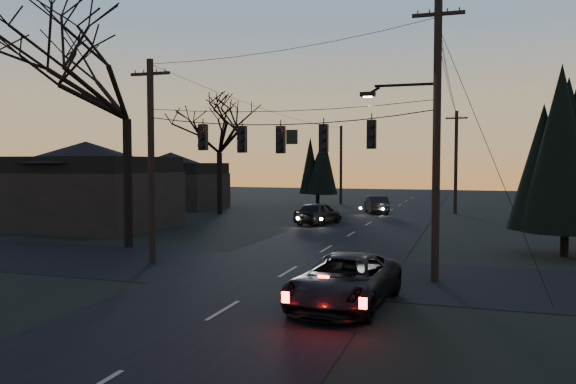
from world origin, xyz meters
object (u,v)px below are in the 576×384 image
(utility_pole_far_l, at_px, (341,204))
(sedan_oncoming_b, at_px, (376,205))
(bare_tree_left, at_px, (126,67))
(suv_near, at_px, (345,281))
(utility_pole_right, at_px, (435,281))
(utility_pole_far_r, at_px, (455,214))
(evergreen_right, at_px, (567,155))
(sedan_oncoming_a, at_px, (318,213))
(utility_pole_left, at_px, (153,263))

(utility_pole_far_l, xyz_separation_m, sedan_oncoming_b, (5.20, -9.71, 0.72))
(bare_tree_left, bearing_deg, suv_near, -32.19)
(utility_pole_right, relative_size, utility_pole_far_r, 1.18)
(utility_pole_far_r, relative_size, sedan_oncoming_b, 1.94)
(evergreen_right, bearing_deg, sedan_oncoming_a, 146.36)
(utility_pole_far_l, height_order, sedan_oncoming_b, utility_pole_far_l)
(utility_pole_right, bearing_deg, utility_pole_far_l, 107.72)
(utility_pole_left, relative_size, sedan_oncoming_a, 1.89)
(utility_pole_right, xyz_separation_m, utility_pole_far_r, (0.00, 28.00, 0.00))
(sedan_oncoming_a, bearing_deg, utility_pole_far_l, -69.40)
(utility_pole_far_l, bearing_deg, utility_pole_left, -90.00)
(utility_pole_left, relative_size, utility_pole_far_r, 1.00)
(bare_tree_left, height_order, suv_near, bare_tree_left)
(utility_pole_right, distance_m, sedan_oncoming_b, 27.04)
(utility_pole_left, relative_size, utility_pole_far_l, 1.06)
(utility_pole_right, relative_size, utility_pole_far_l, 1.25)
(utility_pole_left, xyz_separation_m, utility_pole_far_r, (11.50, 28.00, 0.00))
(utility_pole_far_r, relative_size, utility_pole_far_l, 1.06)
(utility_pole_far_r, height_order, sedan_oncoming_b, utility_pole_far_r)
(bare_tree_left, bearing_deg, sedan_oncoming_a, 63.53)
(utility_pole_right, bearing_deg, bare_tree_left, 166.37)
(utility_pole_left, distance_m, utility_pole_far_l, 36.00)
(utility_pole_far_r, distance_m, sedan_oncoming_b, 6.57)
(bare_tree_left, relative_size, suv_near, 2.40)
(sedan_oncoming_a, bearing_deg, evergreen_right, 158.77)
(utility_pole_left, distance_m, sedan_oncoming_a, 16.80)
(evergreen_right, bearing_deg, utility_pole_left, -156.51)
(utility_pole_far_l, bearing_deg, sedan_oncoming_a, -81.81)
(evergreen_right, bearing_deg, sedan_oncoming_b, 121.24)
(utility_pole_left, height_order, utility_pole_far_l, utility_pole_left)
(suv_near, bearing_deg, evergreen_right, 61.79)
(utility_pole_right, xyz_separation_m, utility_pole_left, (-11.50, 0.00, 0.00))
(evergreen_right, relative_size, sedan_oncoming_a, 1.78)
(utility_pole_far_r, distance_m, utility_pole_far_l, 14.01)
(utility_pole_right, relative_size, sedan_oncoming_a, 2.22)
(utility_pole_left, height_order, utility_pole_far_r, same)
(utility_pole_left, bearing_deg, utility_pole_far_r, 67.67)
(utility_pole_right, relative_size, evergreen_right, 1.25)
(utility_pole_right, distance_m, evergreen_right, 10.07)
(utility_pole_far_l, relative_size, evergreen_right, 1.00)
(suv_near, xyz_separation_m, sedan_oncoming_a, (-6.39, 20.94, 0.03))
(utility_pole_right, relative_size, sedan_oncoming_b, 2.28)
(sedan_oncoming_b, bearing_deg, utility_pole_left, 60.53)
(utility_pole_left, xyz_separation_m, sedan_oncoming_a, (2.80, 16.54, 0.77))
(utility_pole_far_r, xyz_separation_m, suv_near, (-2.31, -32.39, 0.74))
(utility_pole_left, height_order, sedan_oncoming_b, utility_pole_left)
(utility_pole_far_r, xyz_separation_m, bare_tree_left, (-15.11, -24.34, 8.94))
(sedan_oncoming_b, bearing_deg, utility_pole_right, 85.20)
(sedan_oncoming_a, bearing_deg, utility_pole_left, 92.80)
(suv_near, bearing_deg, bare_tree_left, 152.51)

